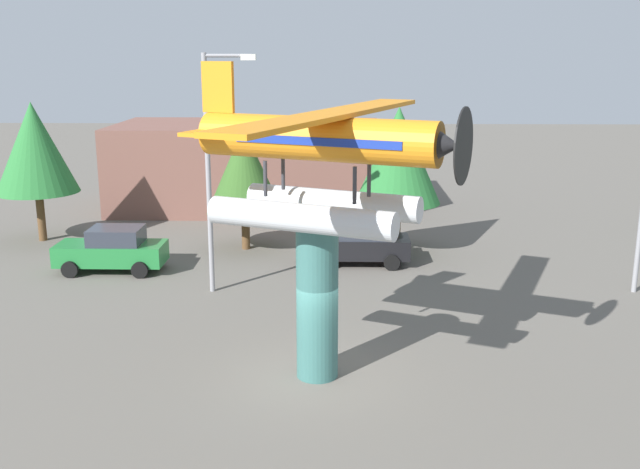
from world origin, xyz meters
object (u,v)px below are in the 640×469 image
car_mid_black (359,243)px  streetlight_primary (213,158)px  car_near_green (112,249)px  tree_center_back (398,156)px  tree_west (35,148)px  floatplane_monument (322,158)px  storefront_building (249,165)px  tree_east (244,171)px  display_pedestal (317,301)px

car_mid_black → streetlight_primary: size_ratio=0.50×
car_near_green → tree_center_back: 12.30m
streetlight_primary → tree_west: bearing=142.3°
floatplane_monument → storefront_building: bearing=123.9°
tree_west → streetlight_primary: bearing=-37.7°
tree_west → tree_east: (9.52, -1.25, -0.78)m
floatplane_monument → tree_east: (-3.61, 12.90, -2.39)m
display_pedestal → tree_west: bearing=132.7°
tree_center_back → streetlight_primary: bearing=-140.5°
storefront_building → floatplane_monument: bearing=-78.4°
tree_east → tree_center_back: 6.60m
streetlight_primary → tree_center_back: (6.88, 5.67, -0.68)m
car_mid_black → tree_east: (-4.88, 2.21, 2.59)m
floatplane_monument → storefront_building: size_ratio=0.70×
streetlight_primary → tree_center_back: size_ratio=1.35×
tree_west → tree_center_back: tree_west is taller
tree_center_back → display_pedestal: bearing=-103.6°
display_pedestal → tree_center_back: tree_center_back is taller
floatplane_monument → car_mid_black: (1.27, 10.69, -4.98)m
tree_west → storefront_building: bearing=42.5°
storefront_building → tree_center_back: bearing=-51.3°
tree_east → car_near_green: bearing=-144.3°
storefront_building → tree_west: size_ratio=2.29×
floatplane_monument → tree_east: size_ratio=1.88×
car_near_green → tree_center_back: size_ratio=0.68×
streetlight_primary → tree_west: (-9.20, 7.10, -0.59)m
display_pedestal → storefront_building: 22.44m
car_mid_black → storefront_building: size_ratio=0.29×
car_near_green → tree_east: size_ratio=0.79×
storefront_building → tree_east: (0.90, -9.15, 1.17)m
car_near_green → car_mid_black: bearing=-172.6°
display_pedestal → car_near_green: display_pedestal is taller
display_pedestal → car_mid_black: (1.39, 10.64, -1.21)m
floatplane_monument → display_pedestal: bearing=-180.0°
tree_east → car_mid_black: bearing=-24.3°
display_pedestal → streetlight_primary: streetlight_primary is taller
car_near_green → tree_east: (4.83, 3.46, 2.59)m
storefront_building → tree_east: 9.27m
tree_center_back → tree_west: bearing=174.9°
car_near_green → storefront_building: (3.92, 12.61, 1.42)m
floatplane_monument → streetlight_primary: (-3.93, 7.05, -1.02)m
tree_west → tree_east: 9.63m
car_near_green → streetlight_primary: streetlight_primary is taller
display_pedestal → tree_west: size_ratio=0.67×
car_mid_black → streetlight_primary: streetlight_primary is taller
car_mid_black → storefront_building: bearing=-63.0°
car_near_green → streetlight_primary: 6.46m
floatplane_monument → storefront_building: (-4.52, 22.05, -3.56)m
car_mid_black → tree_center_back: bearing=-129.6°
tree_west → tree_center_back: size_ratio=1.01×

